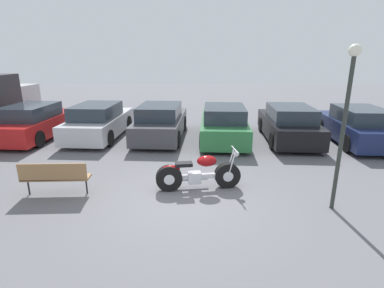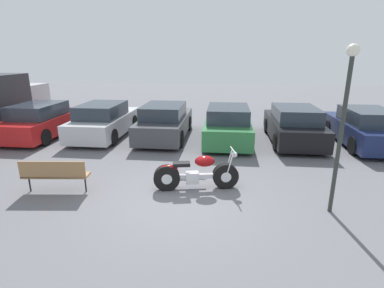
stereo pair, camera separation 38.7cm
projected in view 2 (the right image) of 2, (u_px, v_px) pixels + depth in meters
ground_plane at (179, 198)px, 7.40m from camera, size 60.00×60.00×0.00m
motorcycle at (196, 174)px, 7.81m from camera, size 2.22×0.81×1.07m
parked_car_red at (42, 121)px, 12.84m from camera, size 1.88×4.37×1.45m
parked_car_silver at (104, 121)px, 12.86m from camera, size 1.88×4.37×1.45m
parked_car_dark_grey at (165, 122)px, 12.64m from camera, size 1.88×4.37×1.45m
parked_car_green at (228, 125)px, 12.16m from camera, size 1.88×4.37×1.45m
parked_car_black at (294, 125)px, 12.04m from camera, size 1.88×4.37×1.45m
parked_car_navy at (364, 128)px, 11.60m from camera, size 1.88×4.37×1.45m
park_bench at (54, 173)px, 7.55m from camera, size 1.68×0.57×0.89m
lamp_post at (345, 108)px, 6.12m from camera, size 0.25×0.25×3.62m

